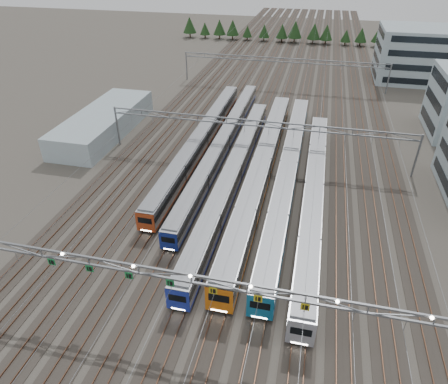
% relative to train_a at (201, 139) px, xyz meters
% --- Properties ---
extents(ground, '(400.00, 400.00, 0.00)m').
position_rel_train_a_xyz_m(ground, '(11.25, -41.96, -2.09)').
color(ground, '#47423A').
rests_on(ground, ground).
extents(track_bed, '(54.00, 260.00, 5.42)m').
position_rel_train_a_xyz_m(track_bed, '(11.25, 58.04, -0.60)').
color(track_bed, '#2D2823').
rests_on(track_bed, ground).
extents(train_a, '(2.83, 56.59, 3.68)m').
position_rel_train_a_xyz_m(train_a, '(0.00, 0.00, 0.00)').
color(train_a, black).
rests_on(train_a, ground).
extents(train_b, '(2.58, 62.45, 3.36)m').
position_rel_train_a_xyz_m(train_b, '(4.50, -0.07, -0.16)').
color(train_b, black).
rests_on(train_b, ground).
extents(train_c, '(2.79, 58.31, 3.63)m').
position_rel_train_a_xyz_m(train_c, '(9.00, -11.51, -0.03)').
color(train_c, black).
rests_on(train_c, ground).
extents(train_d, '(3.19, 61.73, 4.16)m').
position_rel_train_a_xyz_m(train_d, '(13.50, -9.03, 0.24)').
color(train_d, black).
rests_on(train_d, ground).
extents(train_e, '(3.00, 61.83, 3.92)m').
position_rel_train_a_xyz_m(train_e, '(18.00, -8.84, 0.12)').
color(train_e, black).
rests_on(train_e, ground).
extents(train_f, '(2.95, 54.24, 3.85)m').
position_rel_train_a_xyz_m(train_f, '(22.50, -14.97, 0.08)').
color(train_f, black).
rests_on(train_f, ground).
extents(gantry_near, '(56.36, 0.61, 8.08)m').
position_rel_train_a_xyz_m(gantry_near, '(11.20, -42.07, 4.99)').
color(gantry_near, slate).
rests_on(gantry_near, ground).
extents(gantry_mid, '(56.36, 0.36, 8.00)m').
position_rel_train_a_xyz_m(gantry_mid, '(11.25, -1.96, 4.29)').
color(gantry_mid, slate).
rests_on(gantry_mid, ground).
extents(gantry_far, '(56.36, 0.36, 8.00)m').
position_rel_train_a_xyz_m(gantry_far, '(11.25, 43.04, 4.29)').
color(gantry_far, slate).
rests_on(gantry_far, ground).
extents(depot_bldg_north, '(22.00, 18.00, 14.57)m').
position_rel_train_a_xyz_m(depot_bldg_north, '(48.05, 58.36, 5.19)').
color(depot_bldg_north, '#A8C0C8').
rests_on(depot_bldg_north, ground).
extents(west_shed, '(10.00, 30.00, 4.69)m').
position_rel_train_a_xyz_m(west_shed, '(-22.33, 2.61, 0.26)').
color(west_shed, '#A8C0C8').
rests_on(west_shed, ground).
extents(treeline, '(106.40, 5.60, 7.02)m').
position_rel_train_a_xyz_m(treeline, '(16.65, 99.23, 2.14)').
color(treeline, '#332114').
rests_on(treeline, ground).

